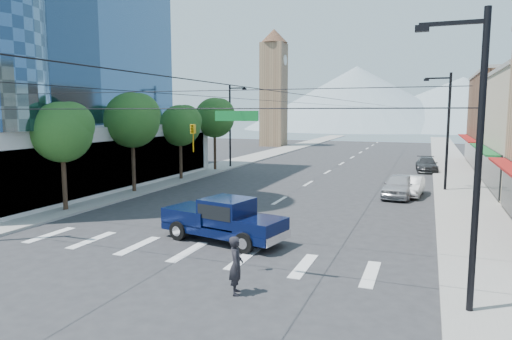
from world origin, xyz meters
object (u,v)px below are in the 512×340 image
at_px(pickup_truck, 223,219).
at_px(parked_car_far, 427,165).
at_px(parked_car_mid, 411,186).
at_px(pedestrian, 236,265).
at_px(parked_car_near, 399,186).

xyz_separation_m(pickup_truck, parked_car_far, (8.90, 30.33, -0.35)).
xyz_separation_m(parked_car_mid, parked_car_far, (1.00, 14.83, 0.01)).
xyz_separation_m(pedestrian, parked_car_far, (5.82, 35.95, -0.27)).
distance_m(pickup_truck, parked_car_far, 31.61).
xyz_separation_m(pickup_truck, parked_car_mid, (7.90, 15.50, -0.36)).
distance_m(parked_car_near, parked_car_mid, 1.24).
height_order(pickup_truck, parked_car_mid, pickup_truck).
bearing_deg(parked_car_mid, parked_car_near, -125.01).
height_order(pedestrian, parked_car_far, pedestrian).
relative_size(pickup_truck, parked_car_mid, 1.48).
xyz_separation_m(pedestrian, parked_car_mid, (4.82, 21.12, -0.28)).
distance_m(pickup_truck, parked_car_near, 16.19).
distance_m(pedestrian, parked_car_near, 20.58).
xyz_separation_m(pickup_truck, parked_car_near, (7.10, 14.55, -0.25)).
distance_m(pickup_truck, parked_car_mid, 17.40).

